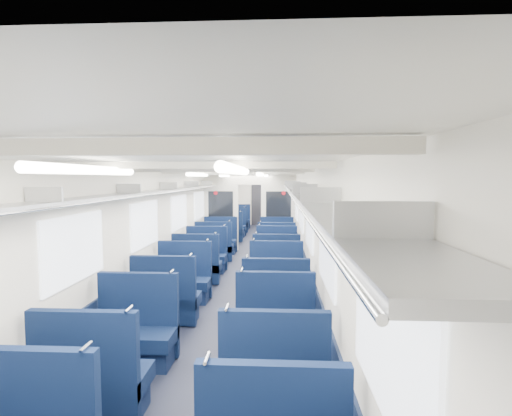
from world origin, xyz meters
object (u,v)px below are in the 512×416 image
(seat_18, at_px, (220,242))
(seat_23, at_px, (277,228))
(seat_11, at_px, (276,282))
(seat_19, at_px, (277,242))
(seat_8, at_px, (166,301))
(seat_24, at_px, (236,224))
(seat_25, at_px, (277,224))
(seat_14, at_px, (206,257))
(seat_4, at_px, (92,383))
(seat_17, at_px, (277,249))
(seat_15, at_px, (277,257))
(seat_6, at_px, (135,335))
(bulkhead, at_px, (250,210))
(seat_10, at_px, (184,282))
(seat_5, at_px, (274,383))
(seat_22, at_px, (233,228))
(seat_9, at_px, (276,305))
(seat_27, at_px, (277,221))
(seat_20, at_px, (229,232))
(seat_21, at_px, (277,232))
(seat_12, at_px, (197,267))
(end_door, at_px, (260,204))
(seat_13, at_px, (276,268))
(seat_26, at_px, (239,221))

(seat_18, bearing_deg, seat_23, 64.15)
(seat_11, xyz_separation_m, seat_19, (0.00, 4.42, 0.00))
(seat_8, bearing_deg, seat_24, 90.00)
(seat_25, bearing_deg, seat_14, -103.60)
(seat_8, height_order, seat_11, same)
(seat_4, height_order, seat_17, same)
(seat_8, xyz_separation_m, seat_15, (1.66, 3.47, 0.00))
(seat_4, bearing_deg, seat_6, 90.00)
(seat_19, relative_size, seat_25, 1.00)
(bulkhead, bearing_deg, seat_10, -99.39)
(seat_5, bearing_deg, seat_8, 125.79)
(seat_17, relative_size, seat_24, 1.00)
(seat_14, bearing_deg, seat_22, 90.00)
(seat_9, height_order, seat_27, same)
(seat_5, distance_m, seat_22, 11.34)
(seat_17, bearing_deg, seat_20, 117.24)
(seat_5, bearing_deg, seat_4, -176.83)
(seat_6, distance_m, seat_15, 5.05)
(seat_21, distance_m, seat_25, 2.33)
(seat_22, relative_size, seat_25, 1.00)
(seat_6, height_order, seat_25, same)
(seat_10, bearing_deg, seat_14, 90.00)
(seat_5, relative_size, seat_21, 1.00)
(seat_4, height_order, seat_19, same)
(seat_6, height_order, seat_19, same)
(bulkhead, xyz_separation_m, seat_12, (-0.83, -3.84, -0.90))
(bulkhead, xyz_separation_m, seat_24, (-0.83, 3.88, -0.90))
(seat_5, bearing_deg, end_door, 93.20)
(seat_11, relative_size, seat_18, 1.00)
(seat_9, height_order, seat_20, same)
(seat_21, distance_m, seat_24, 2.73)
(seat_5, height_order, seat_20, same)
(seat_18, height_order, seat_20, same)
(seat_6, height_order, seat_13, same)
(seat_21, bearing_deg, seat_23, 90.00)
(end_door, distance_m, seat_8, 12.61)
(seat_9, relative_size, seat_27, 1.00)
(seat_6, xyz_separation_m, seat_17, (1.66, 5.77, 0.00))
(seat_14, relative_size, seat_21, 1.00)
(seat_25, bearing_deg, seat_11, -90.00)
(seat_20, height_order, seat_23, same)
(seat_18, distance_m, seat_27, 5.90)
(seat_5, height_order, seat_10, same)
(end_door, relative_size, seat_26, 1.83)
(seat_25, xyz_separation_m, seat_27, (0.00, 1.08, 0.00))
(seat_20, bearing_deg, seat_17, -62.76)
(seat_17, xyz_separation_m, seat_19, (0.00, 1.16, 0.00))
(seat_14, xyz_separation_m, seat_24, (0.00, 6.69, 0.00))
(seat_4, relative_size, seat_20, 1.00)
(seat_8, bearing_deg, seat_12, 90.00)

